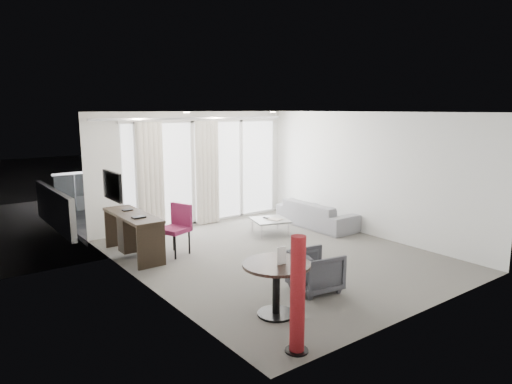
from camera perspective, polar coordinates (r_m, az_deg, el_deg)
floor at (r=8.47m, az=2.45°, el=-7.93°), size 5.00×6.00×0.00m
ceiling at (r=8.05m, az=2.59°, el=9.94°), size 5.00×6.00×0.00m
wall_left at (r=6.88m, az=-13.84°, el=-1.32°), size 0.00×6.00×2.60m
wall_right at (r=9.91m, az=13.80°, el=2.19°), size 0.00×6.00×2.60m
wall_front at (r=6.18m, az=20.39°, el=-3.00°), size 5.00×0.00×2.60m
window_panel at (r=10.78m, az=-6.32°, el=2.53°), size 4.00×0.02×2.38m
window_frame at (r=10.76m, az=-6.28°, el=2.52°), size 4.10×0.06×2.44m
curtain_left at (r=9.98m, az=-13.03°, el=1.70°), size 0.60×0.20×2.38m
curtain_right at (r=10.61m, az=-6.10°, el=2.41°), size 0.60×0.20×2.38m
curtain_track at (r=10.39m, az=-7.43°, el=9.13°), size 4.80×0.04×0.04m
downlight_a at (r=8.88m, az=-8.67°, el=9.81°), size 0.12×0.12×0.02m
downlight_b at (r=10.05m, az=2.11°, el=9.97°), size 0.12×0.12×0.02m
desk at (r=8.63m, az=-15.08°, el=-5.22°), size 0.52×1.68×0.79m
tv at (r=8.23m, az=-17.52°, el=0.73°), size 0.05×0.80×0.50m
desk_chair at (r=8.51m, az=-10.21°, el=-4.73°), size 0.65×0.63×0.93m
round_table at (r=6.05m, az=2.54°, el=-12.04°), size 1.13×1.13×0.71m
menu_card at (r=5.89m, az=3.21°, el=-8.89°), size 0.13×0.04×0.23m
red_lamp at (r=5.10m, az=5.22°, el=-12.70°), size 0.31×0.31×1.33m
tub_armchair at (r=6.88m, az=7.45°, el=-9.74°), size 0.76×0.75×0.61m
coffee_table at (r=9.83m, az=1.76°, el=-4.34°), size 0.91×0.91×0.33m
remote at (r=9.87m, az=1.32°, el=-3.11°), size 0.11×0.18×0.02m
magazine at (r=9.75m, az=2.37°, el=-3.27°), size 0.30×0.33×0.02m
sofa at (r=10.53m, az=7.58°, el=-2.73°), size 0.77×1.98×0.58m
terrace_slab at (r=12.31m, az=-9.78°, el=-2.54°), size 5.60×3.00×0.12m
rattan_chair_a at (r=12.57m, az=-7.00°, el=-0.20°), size 0.63×0.63×0.74m
rattan_chair_b at (r=13.49m, az=-2.47°, el=0.63°), size 0.54×0.54×0.76m
rattan_table at (r=12.99m, az=-3.47°, el=-0.40°), size 0.47×0.47×0.47m
balustrade at (r=13.50m, az=-12.66°, el=0.91°), size 5.50×0.06×1.05m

